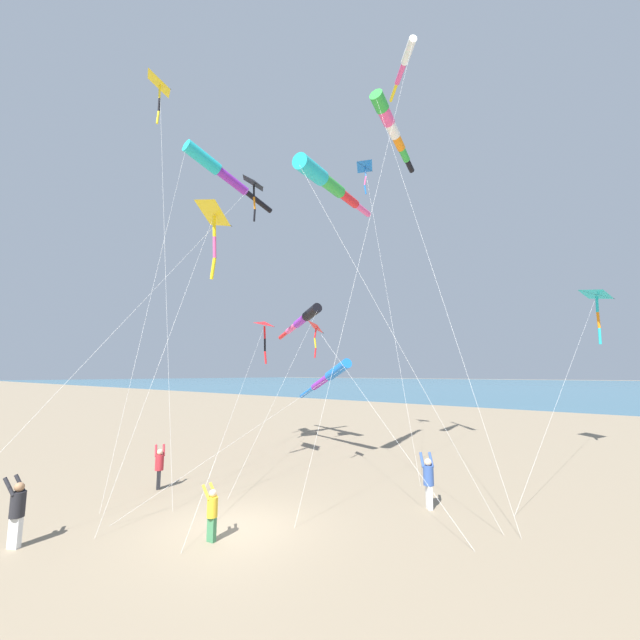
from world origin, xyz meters
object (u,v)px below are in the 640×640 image
at_px(person_bystander_far, 212,510).
at_px(kite_windsock_black_fish_shape, 330,184).
at_px(kite_delta_teal_far_right, 317,328).
at_px(kite_windsock_magenta_far_left, 404,64).
at_px(kite_delta_checkered_midright, 215,214).
at_px(kite_delta_purple_drifting, 597,295).
at_px(kite_windsock_green_low_center, 328,377).
at_px(person_child_green_jacket, 159,465).
at_px(kite_windsock_red_high_left, 390,125).
at_px(kite_delta_long_streamer_left, 265,325).
at_px(kite_windsock_orange_high_right, 302,320).
at_px(kite_delta_white_trailing, 161,85).
at_px(person_adult_flyer, 17,508).
at_px(kite_windsock_blue_topmost, 219,171).
at_px(kite_delta_yellow_midlevel, 254,184).
at_px(person_child_grey_jacket, 428,479).
at_px(kite_delta_striped_overhead, 365,167).

bearing_deg(person_bystander_far, kite_windsock_black_fish_shape, 13.97).
relative_size(kite_delta_teal_far_right, kite_windsock_magenta_far_left, 0.40).
xyz_separation_m(kite_delta_checkered_midright, kite_windsock_magenta_far_left, (7.50, -5.43, 9.16)).
height_order(person_bystander_far, kite_delta_purple_drifting, kite_delta_purple_drifting).
height_order(kite_delta_purple_drifting, kite_windsock_green_low_center, kite_delta_purple_drifting).
distance_m(person_child_green_jacket, kite_windsock_red_high_left, 20.04).
bearing_deg(kite_delta_long_streamer_left, kite_windsock_green_low_center, -70.34).
height_order(kite_windsock_magenta_far_left, kite_windsock_red_high_left, kite_windsock_magenta_far_left).
xyz_separation_m(person_child_green_jacket, kite_windsock_magenta_far_left, (9.19, -6.02, 19.57)).
height_order(kite_delta_long_streamer_left, kite_windsock_red_high_left, kite_windsock_red_high_left).
bearing_deg(kite_windsock_black_fish_shape, kite_windsock_orange_high_right, 52.49).
bearing_deg(kite_windsock_magenta_far_left, kite_delta_white_trailing, 133.11).
bearing_deg(kite_delta_teal_far_right, person_adult_flyer, 174.29).
relative_size(kite_windsock_blue_topmost, kite_windsock_magenta_far_left, 0.79).
relative_size(kite_delta_long_streamer_left, kite_windsock_orange_high_right, 1.00).
distance_m(kite_delta_checkered_midright, kite_windsock_blue_topmost, 5.85).
bearing_deg(person_child_green_jacket, kite_delta_purple_drifting, -32.24).
bearing_deg(kite_windsock_black_fish_shape, person_bystander_far, -166.03).
xyz_separation_m(kite_windsock_green_low_center, kite_windsock_red_high_left, (0.08, -4.36, 13.57)).
bearing_deg(kite_delta_teal_far_right, person_child_green_jacket, 149.57).
relative_size(person_adult_flyer, kite_windsock_orange_high_right, 0.15).
distance_m(person_adult_flyer, kite_windsock_red_high_left, 22.40).
xyz_separation_m(person_adult_flyer, person_child_green_jacket, (4.91, 2.19, -0.07)).
xyz_separation_m(kite_delta_checkered_midright, kite_delta_yellow_midlevel, (2.92, 0.98, 2.85)).
height_order(person_child_grey_jacket, kite_windsock_orange_high_right, kite_windsock_orange_high_right).
height_order(kite_delta_white_trailing, kite_windsock_green_low_center, kite_delta_white_trailing).
xyz_separation_m(kite_delta_teal_far_right, kite_delta_striped_overhead, (7.39, 2.23, 11.60)).
height_order(person_child_green_jacket, person_child_grey_jacket, person_child_grey_jacket).
xyz_separation_m(person_bystander_far, kite_windsock_orange_high_right, (11.89, 8.03, 6.97)).
xyz_separation_m(kite_delta_yellow_midlevel, kite_windsock_red_high_left, (5.09, -5.20, 3.60)).
bearing_deg(kite_windsock_green_low_center, kite_windsock_orange_high_right, 73.71).
distance_m(kite_delta_white_trailing, kite_windsock_red_high_left, 12.07).
height_order(kite_delta_striped_overhead, kite_windsock_blue_topmost, kite_delta_striped_overhead).
relative_size(kite_delta_white_trailing, kite_windsock_green_low_center, 1.32).
relative_size(person_bystander_far, kite_windsock_green_low_center, 0.10).
relative_size(person_child_grey_jacket, kite_windsock_black_fish_shape, 0.13).
bearing_deg(kite_delta_yellow_midlevel, person_child_grey_jacket, -89.83).
bearing_deg(kite_windsock_orange_high_right, kite_windsock_green_low_center, -106.29).
height_order(kite_delta_checkered_midright, kite_delta_striped_overhead, kite_delta_striped_overhead).
bearing_deg(kite_windsock_black_fish_shape, kite_delta_long_streamer_left, 70.69).
bearing_deg(kite_windsock_red_high_left, person_adult_flyer, 169.80).
height_order(person_adult_flyer, kite_delta_long_streamer_left, kite_delta_long_streamer_left).
height_order(person_child_grey_jacket, kite_windsock_black_fish_shape, kite_windsock_black_fish_shape).
height_order(kite_delta_white_trailing, kite_windsock_magenta_far_left, kite_windsock_magenta_far_left).
height_order(kite_windsock_black_fish_shape, kite_windsock_magenta_far_left, kite_windsock_magenta_far_left).
bearing_deg(kite_windsock_orange_high_right, kite_delta_yellow_midlevel, -160.81).
xyz_separation_m(kite_delta_teal_far_right, kite_delta_white_trailing, (-4.84, 6.32, 12.44)).
bearing_deg(kite_delta_long_streamer_left, kite_delta_striped_overhead, -43.81).
distance_m(person_child_grey_jacket, kite_delta_white_trailing, 21.85).
relative_size(kite_windsock_orange_high_right, kite_delta_white_trailing, 0.60).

